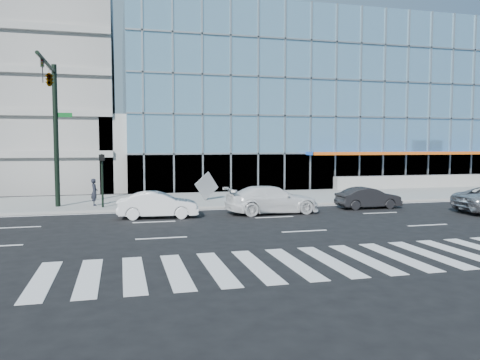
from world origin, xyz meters
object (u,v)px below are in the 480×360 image
object	(u,v)px
white_sedan	(158,205)
dark_sedan	(368,198)
traffic_signal	(51,98)
tilted_panel	(207,186)
ped_signal_post	(102,172)
white_suv	(272,200)
pedestrian	(94,192)

from	to	relation	value
white_sedan	dark_sedan	bearing A→B (deg)	-82.34
traffic_signal	white_sedan	world-z (taller)	traffic_signal
traffic_signal	dark_sedan	distance (m)	18.40
tilted_panel	ped_signal_post	bearing A→B (deg)	172.75
traffic_signal	white_sedan	size ratio (longest dim) A/B	2.01
white_sedan	dark_sedan	distance (m)	12.05
traffic_signal	white_suv	size ratio (longest dim) A/B	1.58
ped_signal_post	dark_sedan	bearing A→B (deg)	-11.79
traffic_signal	ped_signal_post	distance (m)	4.75
white_sedan	tilted_panel	distance (m)	6.65
white_suv	white_sedan	size ratio (longest dim) A/B	1.27
traffic_signal	white_suv	distance (m)	12.97
dark_sedan	ped_signal_post	bearing A→B (deg)	78.29
traffic_signal	white_sedan	distance (m)	8.32
ped_signal_post	pedestrian	size ratio (longest dim) A/B	1.92
traffic_signal	tilted_panel	distance (m)	10.43
dark_sedan	tilted_panel	size ratio (longest dim) A/B	2.84
traffic_signal	tilted_panel	size ratio (longest dim) A/B	6.15
tilted_panel	pedestrian	bearing A→B (deg)	163.82
ped_signal_post	pedestrian	distance (m)	1.62
traffic_signal	white_suv	xyz separation A→B (m)	(11.33, -3.23, -5.43)
white_suv	dark_sedan	distance (m)	6.02
pedestrian	tilted_panel	distance (m)	6.86
white_suv	dark_sedan	bearing A→B (deg)	-86.84
traffic_signal	ped_signal_post	bearing A→B (deg)	8.52
ped_signal_post	white_sedan	xyz separation A→B (m)	(2.79, -3.67, -1.48)
white_sedan	tilted_panel	xyz separation A→B (m)	(3.50, 5.64, 0.40)
dark_sedan	tilted_panel	bearing A→B (deg)	59.37
white_sedan	dark_sedan	size ratio (longest dim) A/B	1.08
white_suv	white_sedan	bearing A→B (deg)	88.98
tilted_panel	traffic_signal	bearing A→B (deg)	170.28
traffic_signal	dark_sedan	bearing A→B (deg)	-8.93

